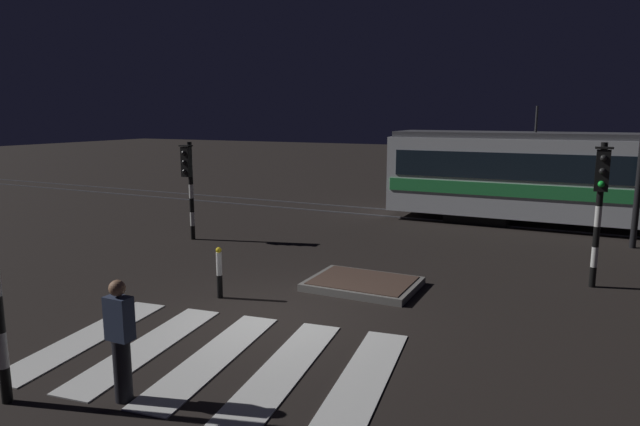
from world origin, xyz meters
The scene contains 10 objects.
ground_plane centered at (0.00, 0.00, 0.00)m, with size 120.00×120.00×0.00m, color black.
rail_near centered at (0.00, 11.05, 0.01)m, with size 80.00×0.12×0.03m, color #59595E.
rail_far centered at (0.00, 12.48, 0.01)m, with size 80.00×0.12×0.03m, color #59595E.
crosswalk_zebra centered at (0.00, -2.06, 0.01)m, with size 6.09×4.35×0.02m.
traffic_island centered at (0.82, 2.42, 0.09)m, with size 2.40×1.79×0.18m.
traffic_light_corner_far_right centered at (5.49, 4.65, 2.15)m, with size 0.36×0.42×3.26m.
traffic_light_corner_far_left centered at (-5.78, 4.58, 2.00)m, with size 0.36×0.42×3.04m.
tram centered at (5.60, 11.76, 1.74)m, with size 14.28×2.58×4.15m.
pedestrian_waiting_at_kerb centered at (-0.28, -3.69, 0.88)m, with size 0.36×0.24×1.71m.
bollard_island_edge centered at (-1.66, 0.42, 0.56)m, with size 0.12×0.12×1.11m.
Camera 1 is at (5.20, -8.83, 3.86)m, focal length 31.09 mm.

